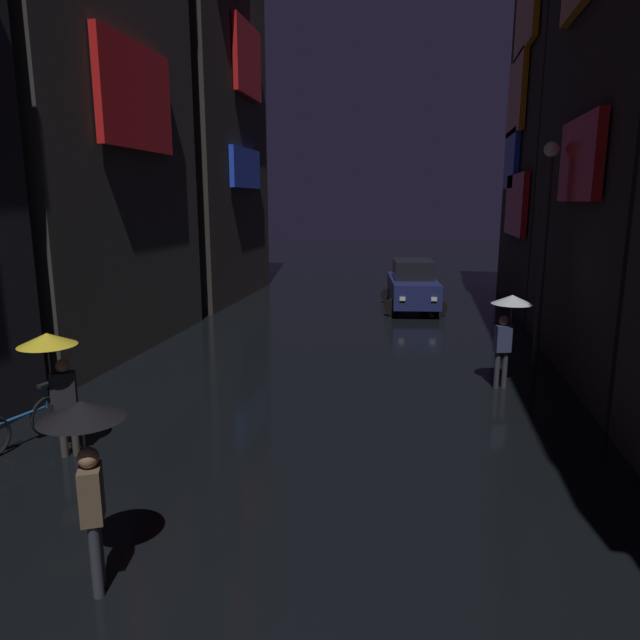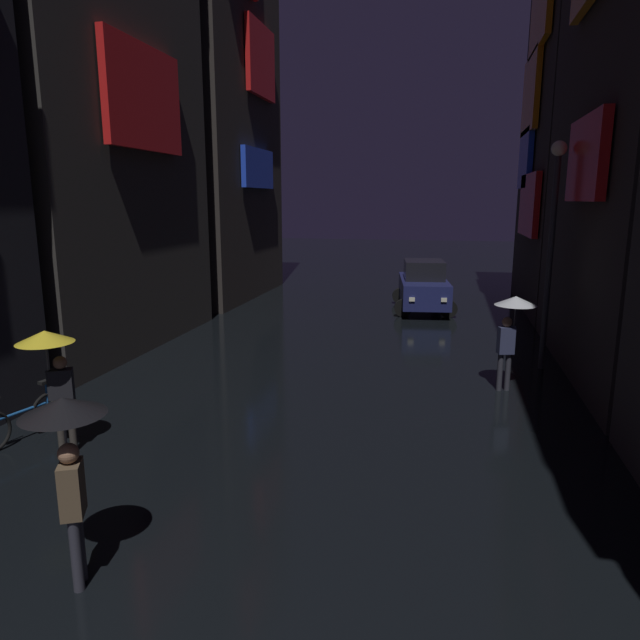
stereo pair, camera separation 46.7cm
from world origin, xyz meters
The scene contains 8 objects.
building_left_far centered at (-7.48, 21.95, 9.07)m, with size 4.25×7.91×18.11m.
building_right_far centered at (7.46, 21.88, 6.89)m, with size 4.25×7.78×13.75m.
pedestrian_near_crossing_yellow centered at (-3.64, 6.21, 1.67)m, with size 0.90×0.90×2.12m.
pedestrian_far_right_black centered at (-1.31, 3.42, 1.67)m, with size 0.90×0.90×2.12m.
pedestrian_foreground_left_clear centered at (4.01, 11.28, 1.67)m, with size 0.90×0.90×2.12m.
bicycle_parked_at_storefront centered at (-4.60, 6.52, 0.39)m, with size 0.49×1.78×0.96m.
car_distant centered at (1.72, 20.40, 0.93)m, with size 2.59×4.30×1.92m.
streetlamp_right_far centered at (5.00, 13.20, 3.45)m, with size 0.36×0.36×5.53m.
Camera 2 is at (2.57, -1.53, 4.17)m, focal length 32.00 mm.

